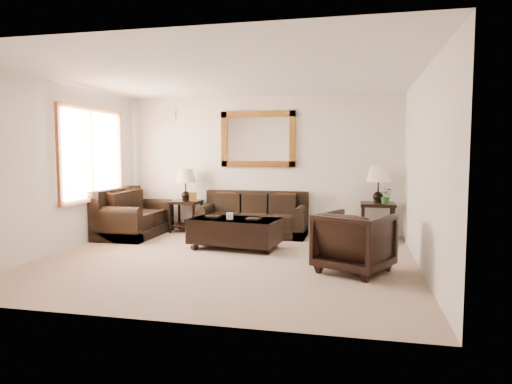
% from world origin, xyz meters
% --- Properties ---
extents(room, '(5.51, 5.01, 2.71)m').
position_xyz_m(room, '(0.00, 0.00, 1.35)').
color(room, gray).
rests_on(room, ground).
extents(window, '(0.07, 1.96, 1.66)m').
position_xyz_m(window, '(-2.70, 0.90, 1.55)').
color(window, white).
rests_on(window, room).
extents(mirror, '(1.50, 0.06, 1.10)m').
position_xyz_m(mirror, '(-0.04, 2.47, 1.85)').
color(mirror, '#4F290F').
rests_on(mirror, room).
extents(air_vent, '(0.25, 0.02, 0.18)m').
position_xyz_m(air_vent, '(-1.90, 2.48, 2.35)').
color(air_vent, '#999999').
rests_on(air_vent, room).
extents(sofa, '(2.03, 0.88, 0.83)m').
position_xyz_m(sofa, '(-0.04, 2.10, 0.30)').
color(sofa, black).
rests_on(sofa, room).
extents(loveseat, '(0.95, 1.60, 0.90)m').
position_xyz_m(loveseat, '(-2.31, 1.53, 0.33)').
color(loveseat, black).
rests_on(loveseat, room).
extents(end_table_left, '(0.57, 0.57, 1.26)m').
position_xyz_m(end_table_left, '(-1.45, 2.17, 0.82)').
color(end_table_left, black).
rests_on(end_table_left, room).
extents(end_table_right, '(0.62, 0.62, 1.35)m').
position_xyz_m(end_table_right, '(2.27, 2.15, 0.88)').
color(end_table_right, black).
rests_on(end_table_right, room).
extents(coffee_table, '(1.56, 0.99, 0.62)m').
position_xyz_m(coffee_table, '(-0.08, 0.83, 0.31)').
color(coffee_table, black).
rests_on(coffee_table, room).
extents(armchair, '(1.13, 1.11, 0.89)m').
position_xyz_m(armchair, '(1.87, -0.28, 0.44)').
color(armchair, black).
rests_on(armchair, floor).
extents(potted_plant, '(0.33, 0.35, 0.22)m').
position_xyz_m(potted_plant, '(2.40, 2.04, 0.78)').
color(potted_plant, '#26501B').
rests_on(potted_plant, end_table_right).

